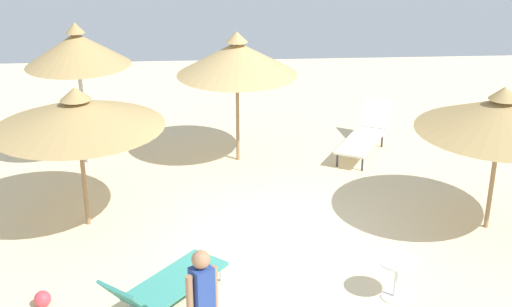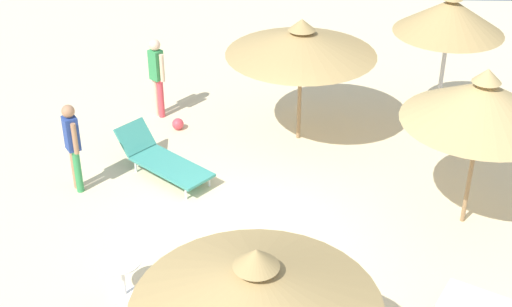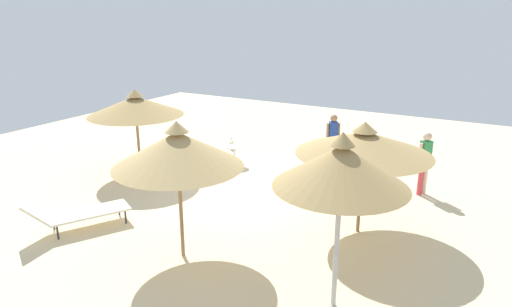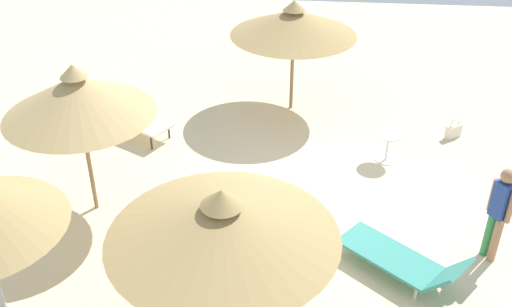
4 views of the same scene
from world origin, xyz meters
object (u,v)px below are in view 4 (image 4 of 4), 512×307
Objects in this scene: person_standing_near_left at (499,209)px; lounge_chair_back at (123,112)px; parasol_umbrella_front at (294,22)px; side_table_round at (388,142)px; parasol_umbrella_far_left at (222,221)px; lounge_chair_near_right at (404,260)px; handbag at (453,131)px; parasol_umbrella_far_right at (77,96)px.

lounge_chair_back is at bearing 153.41° from person_standing_near_left.
parasol_umbrella_front reaches higher than side_table_round.
side_table_round is (2.60, 4.89, -1.66)m from parasol_umbrella_far_left.
person_standing_near_left is 3.17m from side_table_round.
side_table_round is at bearing 116.47° from person_standing_near_left.
person_standing_near_left is (7.06, -3.54, 0.54)m from lounge_chair_back.
parasol_umbrella_far_left is at bearing -152.38° from person_standing_near_left.
lounge_chair_near_right is 1.17× the size of person_standing_near_left.
lounge_chair_near_right reaches higher than handbag.
side_table_round is at bearing -7.40° from lounge_chair_back.
handbag is 0.75× the size of side_table_round.
parasol_umbrella_far_left is 3.45m from lounge_chair_near_right.
parasol_umbrella_far_left is 4.61× the size of side_table_round.
parasol_umbrella_far_right is at bearing -128.09° from parasol_umbrella_front.
person_standing_near_left reaches higher than side_table_round.
person_standing_near_left is 3.96m from handbag.
parasol_umbrella_far_right is (-3.34, -4.26, 0.16)m from parasol_umbrella_front.
person_standing_near_left is at bearing -5.83° from parasol_umbrella_far_right.
handbag is 1.89m from side_table_round.
person_standing_near_left reaches higher than lounge_chair_back.
person_standing_near_left is at bearing -92.01° from handbag.
lounge_chair_back is 3.68× the size of side_table_round.
parasol_umbrella_front is at bearing 85.43° from parasol_umbrella_far_left.
lounge_chair_near_right is at bearing -109.48° from handbag.
lounge_chair_near_right is at bearing 30.58° from parasol_umbrella_far_left.
parasol_umbrella_far_right is at bearing 174.17° from person_standing_near_left.
parasol_umbrella_far_left is at bearing -124.68° from handbag.
parasol_umbrella_front is 4.20m from handbag.
parasol_umbrella_front is 1.41× the size of lounge_chair_near_right.
parasol_umbrella_front is 6.14m from lounge_chair_near_right.
person_standing_near_left is at bearing -26.59° from lounge_chair_back.
lounge_chair_back is (-3.63, -1.41, -1.67)m from parasol_umbrella_front.
parasol_umbrella_far_left is 4.65m from person_standing_near_left.
lounge_chair_back is at bearing -177.26° from handbag.
lounge_chair_back is at bearing 172.60° from side_table_round.
lounge_chair_near_right is at bearing -90.80° from side_table_round.
parasol_umbrella_far_right is 7.89m from handbag.
handbag is at bearing -16.66° from parasol_umbrella_front.
parasol_umbrella_far_right is at bearing 166.57° from lounge_chair_near_right.
handbag is (0.14, 3.88, -0.80)m from person_standing_near_left.
person_standing_near_left reaches higher than lounge_chair_near_right.
side_table_round is (5.67, -0.74, 0.00)m from lounge_chair_back.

